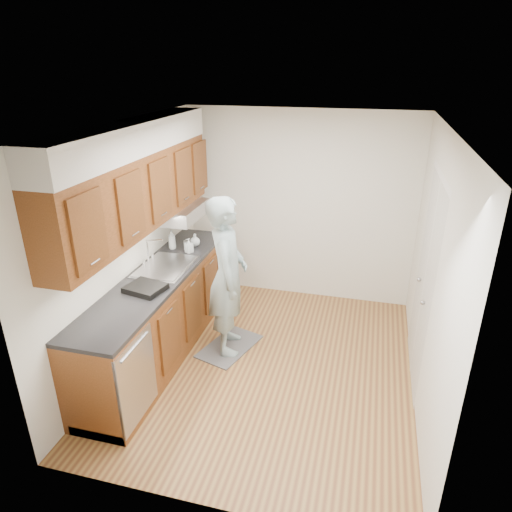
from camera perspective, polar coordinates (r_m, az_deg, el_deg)
The scene contains 15 objects.
floor at distance 5.05m, azimuth 1.40°, elevation -13.52°, with size 3.50×3.50×0.00m, color olive.
ceiling at distance 4.08m, azimuth 1.75°, elevation 15.89°, with size 3.50×3.50×0.00m, color white.
wall_left at distance 4.94m, azimuth -15.63°, elevation 1.36°, with size 0.02×3.50×2.50m, color silver.
wall_right at distance 4.36m, azimuth 21.14°, elevation -2.39°, with size 0.02×3.50×2.50m, color silver.
wall_back at distance 6.03m, azimuth 5.37°, elevation 6.07°, with size 3.00×0.02×2.50m, color silver.
counter at distance 5.13m, azimuth -11.79°, elevation -6.85°, with size 0.64×2.80×1.30m.
upper_cabinets at distance 4.69m, azimuth -14.47°, elevation 9.32°, with size 0.47×2.80×1.21m.
closet_door at distance 4.72m, azimuth 20.29°, elevation -3.30°, with size 0.02×1.22×2.05m, color silver.
floor_mat at distance 5.33m, azimuth -3.33°, elevation -11.20°, with size 0.45×0.76×0.01m, color slate.
person at distance 4.83m, azimuth -3.61°, elevation -1.28°, with size 0.71×0.47×2.01m, color #88A0A5.
soap_bottle_a at distance 5.53m, azimuth -10.46°, elevation 2.05°, with size 0.09×0.09×0.24m, color silver.
soap_bottle_b at distance 5.40m, azimuth -8.39°, elevation 1.32°, with size 0.08×0.08×0.17m, color silver.
soap_bottle_c at distance 5.58m, azimuth -7.65°, elevation 2.02°, with size 0.12×0.12×0.16m, color silver.
steel_can at distance 5.50m, azimuth -8.72°, elevation 1.35°, with size 0.06×0.06×0.11m, color #A5A5AA.
dish_rack at distance 4.61m, azimuth -13.66°, elevation -3.91°, with size 0.36×0.30×0.06m, color black.
Camera 1 is at (0.90, -3.94, 3.02)m, focal length 32.00 mm.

